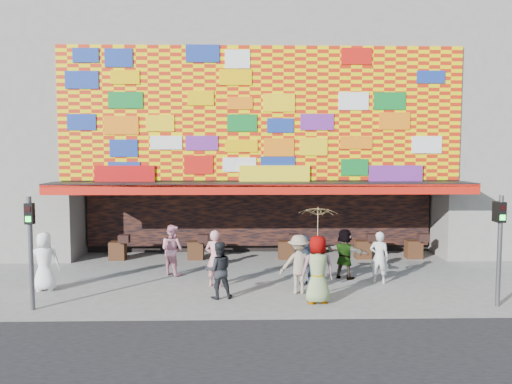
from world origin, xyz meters
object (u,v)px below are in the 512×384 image
at_px(ped_a, 45,261).
at_px(parasol, 318,224).
at_px(ped_i, 172,250).
at_px(signal_left, 30,240).
at_px(ped_g, 318,269).
at_px(signal_right, 500,238).
at_px(ped_b, 215,258).
at_px(ped_f, 345,254).
at_px(ped_c, 219,270).
at_px(ped_d, 299,264).
at_px(ped_h, 379,257).
at_px(ped_e, 306,260).

distance_m(ped_a, parasol, 8.21).
bearing_deg(ped_a, ped_i, -161.78).
xyz_separation_m(signal_left, ped_g, (7.59, 0.40, -0.92)).
distance_m(signal_right, ped_a, 12.96).
distance_m(ped_b, ped_f, 4.27).
bearing_deg(ped_c, ped_g, 158.74).
distance_m(ped_b, parasol, 3.65).
bearing_deg(ped_f, parasol, 99.27).
bearing_deg(parasol, ped_i, 143.62).
bearing_deg(parasol, signal_left, -177.01).
bearing_deg(ped_d, ped_h, -162.02).
relative_size(signal_left, parasol, 1.56).
xyz_separation_m(ped_b, ped_h, (5.17, 0.28, -0.06)).
height_order(ped_g, parasol, parasol).
xyz_separation_m(signal_left, ped_a, (-0.39, 1.84, -0.98)).
bearing_deg(signal_right, ped_e, 155.21).
xyz_separation_m(signal_left, ped_h, (9.85, 2.46, -1.04)).
bearing_deg(ped_a, signal_right, 162.64).
relative_size(signal_right, ped_g, 1.60).
height_order(ped_a, ped_i, ped_a).
bearing_deg(ped_g, ped_i, -44.89).
distance_m(ped_i, parasol, 5.68).
distance_m(ped_f, parasol, 3.23).
bearing_deg(signal_left, ped_b, 24.98).
bearing_deg(ped_a, ped_g, 160.57).
relative_size(ped_d, ped_g, 0.92).
height_order(signal_right, ped_e, signal_right).
xyz_separation_m(signal_left, ped_c, (4.85, 0.92, -1.05)).
height_order(ped_h, parasol, parasol).
distance_m(ped_c, ped_f, 4.54).
relative_size(signal_left, ped_f, 1.82).
distance_m(ped_a, ped_d, 7.58).
xyz_separation_m(ped_h, ped_i, (-6.71, 1.21, 0.03)).
relative_size(ped_e, ped_h, 0.94).
bearing_deg(ped_i, ped_h, -156.27).
xyz_separation_m(ped_c, parasol, (2.74, -0.53, 1.37)).
bearing_deg(ped_c, parasol, 158.74).
height_order(signal_left, parasol, signal_left).
height_order(ped_c, parasol, parasol).
relative_size(ped_a, ped_i, 1.04).
relative_size(ped_c, ped_g, 0.86).
height_order(signal_left, ped_a, signal_left).
distance_m(ped_a, ped_h, 10.26).
relative_size(ped_c, parasol, 0.85).
distance_m(ped_a, ped_b, 5.08).
distance_m(signal_left, ped_f, 9.43).
bearing_deg(ped_i, ped_a, 61.36).
distance_m(ped_a, ped_f, 9.34).
height_order(ped_e, ped_i, ped_i).
xyz_separation_m(ped_a, ped_h, (10.24, 0.63, -0.06)).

